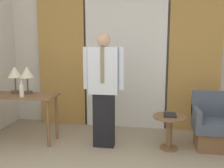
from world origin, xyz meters
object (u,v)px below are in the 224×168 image
object	(u,v)px
desk	(19,103)
person	(104,86)
book	(170,115)
table_lamp_right	(27,74)
table_lamp_left	(15,74)
side_table	(170,127)
bottle_by_lamp	(22,90)
armchair	(214,127)

from	to	relation	value
desk	person	bearing A→B (deg)	0.29
person	book	world-z (taller)	person
desk	table_lamp_right	bearing A→B (deg)	42.02
table_lamp_left	side_table	distance (m)	2.61
side_table	book	bearing A→B (deg)	82.16
table_lamp_left	table_lamp_right	world-z (taller)	same
table_lamp_left	book	world-z (taller)	table_lamp_left
book	person	bearing A→B (deg)	-176.22
desk	bottle_by_lamp	bearing A→B (deg)	-47.82
bottle_by_lamp	armchair	world-z (taller)	bottle_by_lamp
armchair	book	world-z (taller)	armchair
table_lamp_right	armchair	size ratio (longest dim) A/B	0.52
table_lamp_left	armchair	distance (m)	3.28
desk	person	xyz separation A→B (m)	(1.40, 0.01, 0.31)
desk	armchair	bearing A→B (deg)	4.22
desk	side_table	bearing A→B (deg)	1.64
desk	book	world-z (taller)	desk
table_lamp_left	person	world-z (taller)	person
table_lamp_left	armchair	xyz separation A→B (m)	(3.18, 0.13, -0.77)
side_table	book	world-z (taller)	book
desk	side_table	world-z (taller)	desk
armchair	desk	bearing A→B (deg)	-175.78
desk	table_lamp_right	world-z (taller)	table_lamp_right
table_lamp_left	bottle_by_lamp	world-z (taller)	table_lamp_left
side_table	table_lamp_left	bearing A→B (deg)	179.33
bottle_by_lamp	person	bearing A→B (deg)	7.48
bottle_by_lamp	side_table	world-z (taller)	bottle_by_lamp
bottle_by_lamp	person	distance (m)	1.27
person	side_table	world-z (taller)	person
desk	armchair	distance (m)	3.10
bottle_by_lamp	side_table	bearing A→B (deg)	5.73
side_table	book	size ratio (longest dim) A/B	2.43
table_lamp_left	book	xyz separation A→B (m)	(2.50, -0.02, -0.57)
table_lamp_left	person	bearing A→B (deg)	-3.44
table_lamp_right	person	size ratio (longest dim) A/B	0.26
table_lamp_right	bottle_by_lamp	world-z (taller)	table_lamp_right
table_lamp_left	armchair	world-z (taller)	table_lamp_left
armchair	table_lamp_left	bearing A→B (deg)	-177.67
table_lamp_left	person	size ratio (longest dim) A/B	0.26
desk	armchair	world-z (taller)	armchair
table_lamp_right	person	distance (m)	1.30
table_lamp_right	bottle_by_lamp	bearing A→B (deg)	-82.35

